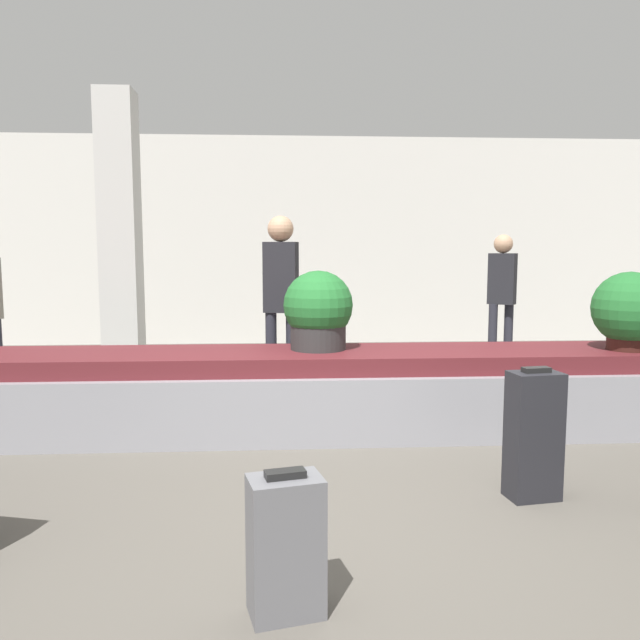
{
  "coord_description": "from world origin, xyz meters",
  "views": [
    {
      "loc": [
        -0.3,
        -3.39,
        1.47
      ],
      "look_at": [
        0.0,
        1.56,
        0.91
      ],
      "focal_mm": 35.0,
      "sensor_mm": 36.0,
      "label": 1
    }
  ],
  "objects_px": {
    "suitcase_2": "(286,546)",
    "potted_plant_0": "(630,311)",
    "pillar": "(120,238)",
    "traveler_2": "(502,289)",
    "traveler_1": "(281,289)",
    "suitcase_4": "(534,435)",
    "potted_plant_1": "(318,311)"
  },
  "relations": [
    {
      "from": "suitcase_4",
      "to": "traveler_1",
      "type": "bearing_deg",
      "value": 111.53
    },
    {
      "from": "potted_plant_0",
      "to": "traveler_1",
      "type": "relative_size",
      "value": 0.35
    },
    {
      "from": "potted_plant_0",
      "to": "suitcase_4",
      "type": "bearing_deg",
      "value": -134.32
    },
    {
      "from": "pillar",
      "to": "traveler_1",
      "type": "relative_size",
      "value": 1.78
    },
    {
      "from": "pillar",
      "to": "potted_plant_1",
      "type": "xyz_separation_m",
      "value": [
        2.09,
        -2.08,
        -0.63
      ]
    },
    {
      "from": "suitcase_2",
      "to": "traveler_1",
      "type": "xyz_separation_m",
      "value": [
        -0.02,
        3.68,
        0.8
      ]
    },
    {
      "from": "suitcase_4",
      "to": "potted_plant_1",
      "type": "distance_m",
      "value": 2.04
    },
    {
      "from": "suitcase_2",
      "to": "traveler_1",
      "type": "height_order",
      "value": "traveler_1"
    },
    {
      "from": "pillar",
      "to": "traveler_2",
      "type": "height_order",
      "value": "pillar"
    },
    {
      "from": "suitcase_2",
      "to": "traveler_2",
      "type": "height_order",
      "value": "traveler_2"
    },
    {
      "from": "pillar",
      "to": "suitcase_4",
      "type": "relative_size",
      "value": 4.05
    },
    {
      "from": "suitcase_2",
      "to": "potted_plant_0",
      "type": "relative_size",
      "value": 0.95
    },
    {
      "from": "pillar",
      "to": "suitcase_2",
      "type": "xyz_separation_m",
      "value": [
        1.81,
        -4.73,
        -1.31
      ]
    },
    {
      "from": "potted_plant_1",
      "to": "suitcase_2",
      "type": "bearing_deg",
      "value": -96.08
    },
    {
      "from": "potted_plant_1",
      "to": "traveler_2",
      "type": "height_order",
      "value": "traveler_2"
    },
    {
      "from": "pillar",
      "to": "potted_plant_0",
      "type": "bearing_deg",
      "value": -26.31
    },
    {
      "from": "potted_plant_0",
      "to": "potted_plant_1",
      "type": "distance_m",
      "value": 2.52
    },
    {
      "from": "pillar",
      "to": "potted_plant_0",
      "type": "height_order",
      "value": "pillar"
    },
    {
      "from": "potted_plant_0",
      "to": "traveler_1",
      "type": "xyz_separation_m",
      "value": [
        -2.81,
        1.22,
        0.11
      ]
    },
    {
      "from": "traveler_2",
      "to": "suitcase_2",
      "type": "bearing_deg",
      "value": -84.2
    },
    {
      "from": "suitcase_4",
      "to": "traveler_1",
      "type": "height_order",
      "value": "traveler_1"
    },
    {
      "from": "traveler_1",
      "to": "traveler_2",
      "type": "relative_size",
      "value": 1.08
    },
    {
      "from": "pillar",
      "to": "potted_plant_0",
      "type": "relative_size",
      "value": 5.02
    },
    {
      "from": "suitcase_2",
      "to": "traveler_2",
      "type": "relative_size",
      "value": 0.36
    },
    {
      "from": "pillar",
      "to": "potted_plant_1",
      "type": "bearing_deg",
      "value": -44.87
    },
    {
      "from": "suitcase_2",
      "to": "suitcase_4",
      "type": "height_order",
      "value": "suitcase_4"
    },
    {
      "from": "potted_plant_0",
      "to": "potted_plant_1",
      "type": "xyz_separation_m",
      "value": [
        -2.51,
        0.19,
        -0.01
      ]
    },
    {
      "from": "potted_plant_1",
      "to": "pillar",
      "type": "bearing_deg",
      "value": 135.13
    },
    {
      "from": "pillar",
      "to": "potted_plant_0",
      "type": "distance_m",
      "value": 5.17
    },
    {
      "from": "potted_plant_0",
      "to": "traveler_1",
      "type": "distance_m",
      "value": 3.07
    },
    {
      "from": "potted_plant_1",
      "to": "traveler_2",
      "type": "xyz_separation_m",
      "value": [
        2.43,
        2.53,
        0.02
      ]
    },
    {
      "from": "pillar",
      "to": "potted_plant_0",
      "type": "xyz_separation_m",
      "value": [
        4.6,
        -2.27,
        -0.62
      ]
    }
  ]
}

